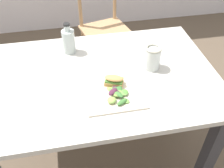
{
  "coord_description": "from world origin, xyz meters",
  "views": [
    {
      "loc": [
        -0.08,
        -1.16,
        1.63
      ],
      "look_at": [
        0.1,
        -0.2,
        0.76
      ],
      "focal_mm": 41.29,
      "sensor_mm": 36.0,
      "label": 1
    }
  ],
  "objects_px": {
    "dining_table": "(100,92)",
    "plate_lunch": "(113,91)",
    "chair_wooden_far": "(104,29)",
    "fork_on_napkin": "(60,95)",
    "mason_jar_iced_tea": "(152,59)",
    "sandwich_half_front": "(114,80)",
    "bottle_cold_brew": "(69,42)"
  },
  "relations": [
    {
      "from": "chair_wooden_far",
      "to": "mason_jar_iced_tea",
      "type": "xyz_separation_m",
      "value": [
        0.11,
        -0.98,
        0.35
      ]
    },
    {
      "from": "sandwich_half_front",
      "to": "bottle_cold_brew",
      "type": "height_order",
      "value": "bottle_cold_brew"
    },
    {
      "from": "dining_table",
      "to": "sandwich_half_front",
      "type": "xyz_separation_m",
      "value": [
        0.06,
        -0.1,
        0.16
      ]
    },
    {
      "from": "dining_table",
      "to": "fork_on_napkin",
      "type": "height_order",
      "value": "fork_on_napkin"
    },
    {
      "from": "fork_on_napkin",
      "to": "bottle_cold_brew",
      "type": "bearing_deg",
      "value": 78.81
    },
    {
      "from": "dining_table",
      "to": "plate_lunch",
      "type": "distance_m",
      "value": 0.2
    },
    {
      "from": "dining_table",
      "to": "fork_on_napkin",
      "type": "distance_m",
      "value": 0.28
    },
    {
      "from": "chair_wooden_far",
      "to": "plate_lunch",
      "type": "relative_size",
      "value": 3.01
    },
    {
      "from": "chair_wooden_far",
      "to": "mason_jar_iced_tea",
      "type": "height_order",
      "value": "mason_jar_iced_tea"
    },
    {
      "from": "plate_lunch",
      "to": "sandwich_half_front",
      "type": "relative_size",
      "value": 2.72
    },
    {
      "from": "plate_lunch",
      "to": "sandwich_half_front",
      "type": "height_order",
      "value": "sandwich_half_front"
    },
    {
      "from": "fork_on_napkin",
      "to": "mason_jar_iced_tea",
      "type": "height_order",
      "value": "mason_jar_iced_tea"
    },
    {
      "from": "sandwich_half_front",
      "to": "fork_on_napkin",
      "type": "bearing_deg",
      "value": -175.98
    },
    {
      "from": "sandwich_half_front",
      "to": "bottle_cold_brew",
      "type": "bearing_deg",
      "value": 119.62
    },
    {
      "from": "chair_wooden_far",
      "to": "sandwich_half_front",
      "type": "height_order",
      "value": "chair_wooden_far"
    },
    {
      "from": "chair_wooden_far",
      "to": "plate_lunch",
      "type": "height_order",
      "value": "chair_wooden_far"
    },
    {
      "from": "chair_wooden_far",
      "to": "plate_lunch",
      "type": "xyz_separation_m",
      "value": [
        -0.14,
        -1.14,
        0.3
      ]
    },
    {
      "from": "chair_wooden_far",
      "to": "fork_on_napkin",
      "type": "relative_size",
      "value": 4.69
    },
    {
      "from": "sandwich_half_front",
      "to": "chair_wooden_far",
      "type": "bearing_deg",
      "value": 83.25
    },
    {
      "from": "plate_lunch",
      "to": "fork_on_napkin",
      "type": "height_order",
      "value": "plate_lunch"
    },
    {
      "from": "dining_table",
      "to": "plate_lunch",
      "type": "xyz_separation_m",
      "value": [
        0.05,
        -0.14,
        0.13
      ]
    },
    {
      "from": "chair_wooden_far",
      "to": "fork_on_napkin",
      "type": "bearing_deg",
      "value": -109.95
    },
    {
      "from": "dining_table",
      "to": "mason_jar_iced_tea",
      "type": "height_order",
      "value": "mason_jar_iced_tea"
    },
    {
      "from": "chair_wooden_far",
      "to": "fork_on_napkin",
      "type": "distance_m",
      "value": 1.22
    },
    {
      "from": "dining_table",
      "to": "fork_on_napkin",
      "type": "xyz_separation_m",
      "value": [
        -0.21,
        -0.12,
        0.13
      ]
    },
    {
      "from": "dining_table",
      "to": "plate_lunch",
      "type": "relative_size",
      "value": 4.43
    },
    {
      "from": "dining_table",
      "to": "sandwich_half_front",
      "type": "height_order",
      "value": "sandwich_half_front"
    },
    {
      "from": "plate_lunch",
      "to": "fork_on_napkin",
      "type": "bearing_deg",
      "value": 174.58
    },
    {
      "from": "plate_lunch",
      "to": "bottle_cold_brew",
      "type": "relative_size",
      "value": 1.52
    },
    {
      "from": "mason_jar_iced_tea",
      "to": "sandwich_half_front",
      "type": "bearing_deg",
      "value": -154.57
    },
    {
      "from": "bottle_cold_brew",
      "to": "fork_on_napkin",
      "type": "bearing_deg",
      "value": -101.19
    },
    {
      "from": "fork_on_napkin",
      "to": "sandwich_half_front",
      "type": "bearing_deg",
      "value": 4.02
    }
  ]
}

